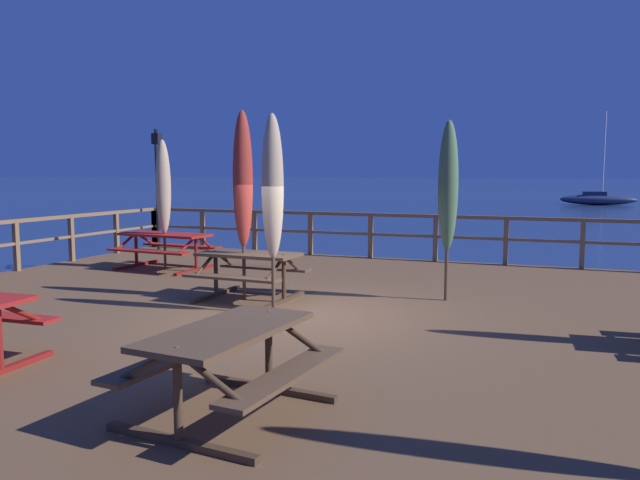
# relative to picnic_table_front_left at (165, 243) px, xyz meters

# --- Properties ---
(ground_plane) EXTENTS (600.00, 600.00, 0.00)m
(ground_plane) POSITION_rel_picnic_table_front_left_xyz_m (4.37, -2.96, -1.19)
(ground_plane) COLOR navy
(wooden_deck) EXTENTS (14.51, 12.82, 0.63)m
(wooden_deck) POSITION_rel_picnic_table_front_left_xyz_m (4.37, -2.96, -0.88)
(wooden_deck) COLOR brown
(wooden_deck) RESTS_ON ground
(railing_waterside_far) EXTENTS (14.31, 0.10, 1.09)m
(railing_waterside_far) POSITION_rel_picnic_table_front_left_xyz_m (4.37, 3.29, 0.18)
(railing_waterside_far) COLOR brown
(railing_waterside_far) RESTS_ON wooden_deck
(picnic_table_front_left) EXTENTS (2.07, 1.53, 0.78)m
(picnic_table_front_left) POSITION_rel_picnic_table_front_left_xyz_m (0.00, 0.00, 0.00)
(picnic_table_front_left) COLOR maroon
(picnic_table_front_left) RESTS_ON wooden_deck
(picnic_table_mid_left) EXTENTS (1.53, 1.79, 0.78)m
(picnic_table_mid_left) POSITION_rel_picnic_table_front_left_xyz_m (5.38, -6.61, -0.01)
(picnic_table_mid_left) COLOR brown
(picnic_table_mid_left) RESTS_ON wooden_deck
(picnic_table_mid_right) EXTENTS (1.66, 1.44, 0.78)m
(picnic_table_mid_right) POSITION_rel_picnic_table_front_left_xyz_m (3.20, -2.20, -0.01)
(picnic_table_mid_right) COLOR brown
(picnic_table_mid_right) RESTS_ON wooden_deck
(patio_umbrella_tall_back_left) EXTENTS (0.32, 0.32, 2.89)m
(patio_umbrella_tall_back_left) POSITION_rel_picnic_table_front_left_xyz_m (6.21, -1.11, 1.28)
(patio_umbrella_tall_back_left) COLOR #4C3828
(patio_umbrella_tall_back_left) RESTS_ON wooden_deck
(patio_umbrella_tall_front) EXTENTS (0.32, 0.32, 2.75)m
(patio_umbrella_tall_front) POSITION_rel_picnic_table_front_left_xyz_m (0.04, -0.07, 1.19)
(patio_umbrella_tall_front) COLOR #4C3828
(patio_umbrella_tall_front) RESTS_ON wooden_deck
(patio_umbrella_short_front) EXTENTS (0.32, 0.32, 2.90)m
(patio_umbrella_short_front) POSITION_rel_picnic_table_front_left_xyz_m (4.04, -3.00, 1.29)
(patio_umbrella_short_front) COLOR #4C3828
(patio_umbrella_short_front) RESTS_ON wooden_deck
(patio_umbrella_short_back) EXTENTS (0.32, 0.32, 3.05)m
(patio_umbrella_short_back) POSITION_rel_picnic_table_front_left_xyz_m (3.14, -2.25, 1.38)
(patio_umbrella_short_back) COLOR #4C3828
(patio_umbrella_short_back) RESTS_ON wooden_deck
(lamp_post_hooked) EXTENTS (0.49, 0.57, 3.20)m
(lamp_post_hooked) POSITION_rel_picnic_table_front_left_xyz_m (-2.06, 2.59, 1.55)
(lamp_post_hooked) COLOR black
(lamp_post_hooked) RESTS_ON wooden_deck
(sailboat_distant) EXTENTS (6.10, 2.07, 7.72)m
(sailboat_distant) POSITION_rel_picnic_table_front_left_xyz_m (10.35, 45.73, -0.68)
(sailboat_distant) COLOR navy
(sailboat_distant) RESTS_ON ground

